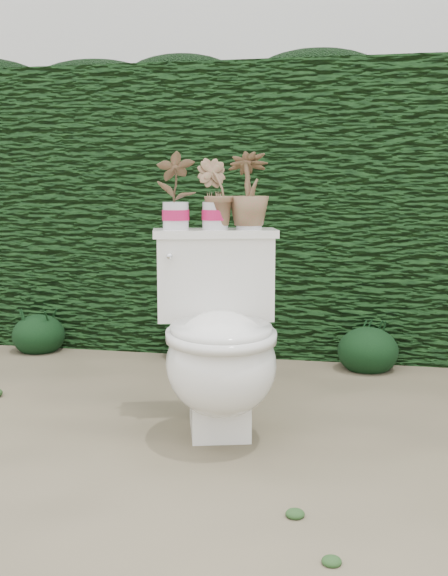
% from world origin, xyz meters
% --- Properties ---
extents(ground, '(60.00, 60.00, 0.00)m').
position_xyz_m(ground, '(0.00, 0.00, 0.00)').
color(ground, '#7F7458').
rests_on(ground, ground).
extents(hedge, '(8.00, 1.00, 1.60)m').
position_xyz_m(hedge, '(0.00, 1.60, 0.80)').
color(hedge, '#1A4316').
rests_on(hedge, ground).
extents(house_wall, '(8.00, 3.50, 4.00)m').
position_xyz_m(house_wall, '(0.60, 6.00, 2.00)').
color(house_wall, silver).
rests_on(house_wall, ground).
extents(toilet, '(0.63, 0.78, 0.78)m').
position_xyz_m(toilet, '(-0.15, -0.11, 0.36)').
color(toilet, silver).
rests_on(toilet, ground).
extents(potted_plant_left, '(0.19, 0.17, 0.30)m').
position_xyz_m(potted_plant_left, '(-0.37, 0.07, 0.92)').
color(potted_plant_left, '#216C2B').
rests_on(potted_plant_left, toilet).
extents(potted_plant_center, '(0.16, 0.13, 0.27)m').
position_xyz_m(potted_plant_center, '(-0.22, 0.12, 0.91)').
color(potted_plant_center, '#216C2B').
rests_on(potted_plant_center, toilet).
extents(potted_plant_right, '(0.22, 0.22, 0.29)m').
position_xyz_m(potted_plant_right, '(-0.09, 0.16, 0.92)').
color(potted_plant_right, '#216C2B').
rests_on(potted_plant_right, toilet).
extents(liriope_clump_1, '(0.30, 0.30, 0.24)m').
position_xyz_m(liriope_clump_1, '(-1.46, 1.02, 0.12)').
color(liriope_clump_1, black).
rests_on(liriope_clump_1, ground).
extents(liriope_clump_2, '(0.35, 0.35, 0.28)m').
position_xyz_m(liriope_clump_2, '(-0.53, 1.07, 0.14)').
color(liriope_clump_2, black).
rests_on(liriope_clump_2, ground).
extents(liriope_clump_3, '(0.31, 0.31, 0.25)m').
position_xyz_m(liriope_clump_3, '(0.40, 0.99, 0.13)').
color(liriope_clump_3, black).
rests_on(liriope_clump_3, ground).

